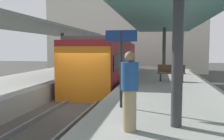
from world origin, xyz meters
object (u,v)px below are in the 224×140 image
commuter_train (107,63)px  platform_bench (171,72)px  platform_sign (121,51)px  passenger_mid_platform (130,90)px

commuter_train → platform_bench: 5.20m
platform_sign → passenger_mid_platform: bearing=-76.8°
commuter_train → platform_bench: size_ratio=8.08×
platform_bench → passenger_mid_platform: size_ratio=0.86×
platform_sign → passenger_mid_platform: (0.47, -2.02, -0.78)m
commuter_train → passenger_mid_platform: commuter_train is taller
platform_sign → passenger_mid_platform: 2.21m
passenger_mid_platform → platform_bench: bearing=81.4°
commuter_train → passenger_mid_platform: size_ratio=6.91×
platform_bench → passenger_mid_platform: bearing=-98.6°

